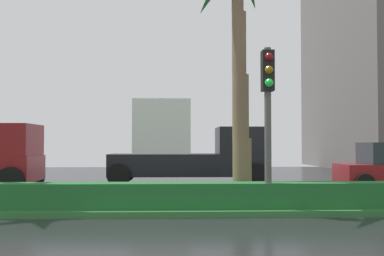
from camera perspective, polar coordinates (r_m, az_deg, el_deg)
ground_plane at (r=14.18m, az=-13.70°, el=-8.81°), size 90.00×42.00×0.10m
median_strip at (r=13.20m, az=-14.58°, el=-8.78°), size 85.50×4.00×0.15m
median_hedge at (r=11.80m, az=-16.05°, el=-7.76°), size 76.50×0.70×0.60m
traffic_signal_median_right at (r=11.45m, az=9.00°, el=3.60°), size 0.28×0.43×3.79m
box_truck_following at (r=19.99m, az=-0.78°, el=-2.25°), size 6.40×2.64×3.46m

